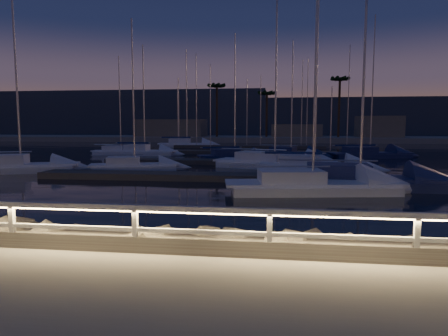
{
  "coord_description": "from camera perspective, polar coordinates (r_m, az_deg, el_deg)",
  "views": [
    {
      "loc": [
        4.13,
        -8.42,
        2.84
      ],
      "look_at": [
        2.48,
        4.0,
        1.48
      ],
      "focal_mm": 32.0,
      "sensor_mm": 36.0,
      "label": 1
    }
  ],
  "objects": [
    {
      "name": "sailboat_b",
      "position": [
        30.81,
        -12.95,
        0.39
      ],
      "size": [
        6.81,
        3.73,
        11.2
      ],
      "rotation": [
        0.0,
        0.0,
        0.3
      ],
      "color": "white",
      "rests_on": "ground"
    },
    {
      "name": "far_shore",
      "position": [
        82.61,
        4.62,
        4.43
      ],
      "size": [
        160.0,
        14.0,
        5.2
      ],
      "color": "gray",
      "rests_on": "ground"
    },
    {
      "name": "floating_docks",
      "position": [
        41.25,
        1.79,
        1.71
      ],
      "size": [
        22.0,
        36.0,
        0.4
      ],
      "color": "#615850",
      "rests_on": "ground"
    },
    {
      "name": "sailboat_a",
      "position": [
        32.43,
        -27.38,
        0.26
      ],
      "size": [
        8.14,
        4.88,
        13.51
      ],
      "rotation": [
        0.0,
        0.0,
        0.36
      ],
      "color": "white",
      "rests_on": "ground"
    },
    {
      "name": "palm_left",
      "position": [
        81.65,
        -1.03,
        11.35
      ],
      "size": [
        3.0,
        3.0,
        11.2
      ],
      "color": "#513926",
      "rests_on": "ground"
    },
    {
      "name": "sailboat_d",
      "position": [
        20.66,
        11.91,
        -2.3
      ],
      "size": [
        9.11,
        4.01,
        14.91
      ],
      "rotation": [
        0.0,
        0.0,
        0.16
      ],
      "color": "white",
      "rests_on": "ground"
    },
    {
      "name": "riprap",
      "position": [
        10.23,
        2.82,
        -10.98
      ],
      "size": [
        35.25,
        2.74,
        1.31
      ],
      "color": "slate",
      "rests_on": "ground"
    },
    {
      "name": "palm_right",
      "position": [
        81.7,
        16.22,
        11.73
      ],
      "size": [
        3.0,
        3.0,
        12.2
      ],
      "color": "#513926",
      "rests_on": "ground"
    },
    {
      "name": "palm_center",
      "position": [
        81.66,
        6.15,
        10.36
      ],
      "size": [
        3.0,
        3.0,
        9.7
      ],
      "color": "#513926",
      "rests_on": "ground"
    },
    {
      "name": "sailboat_f",
      "position": [
        38.71,
        1.27,
        1.73
      ],
      "size": [
        7.29,
        4.64,
        12.11
      ],
      "rotation": [
        0.0,
        0.0,
        0.41
      ],
      "color": "navy",
      "rests_on": "ground"
    },
    {
      "name": "guard_rail",
      "position": [
        9.63,
        -18.63,
        -6.52
      ],
      "size": [
        44.11,
        0.12,
        1.06
      ],
      "color": "silver",
      "rests_on": "ground"
    },
    {
      "name": "sailboat_g",
      "position": [
        30.29,
        12.38,
        0.37
      ],
      "size": [
        8.36,
        3.07,
        13.91
      ],
      "rotation": [
        0.0,
        0.0,
        -0.07
      ],
      "color": "white",
      "rests_on": "ground"
    },
    {
      "name": "sailboat_j",
      "position": [
        47.22,
        -14.69,
        2.32
      ],
      "size": [
        6.67,
        2.43,
        11.14
      ],
      "rotation": [
        0.0,
        0.0,
        0.07
      ],
      "color": "white",
      "rests_on": "ground"
    },
    {
      "name": "distant_hills",
      "position": [
        144.52,
        -2.93,
        6.96
      ],
      "size": [
        230.0,
        37.5,
        18.0
      ],
      "color": "#333D4F",
      "rests_on": "ground"
    },
    {
      "name": "sailboat_k",
      "position": [
        43.45,
        9.3,
        2.12
      ],
      "size": [
        7.42,
        4.55,
        12.23
      ],
      "rotation": [
        0.0,
        0.0,
        -0.38
      ],
      "color": "navy",
      "rests_on": "ground"
    },
    {
      "name": "sailboat_l",
      "position": [
        44.18,
        19.86,
        1.93
      ],
      "size": [
        8.94,
        4.77,
        14.56
      ],
      "rotation": [
        0.0,
        0.0,
        0.28
      ],
      "color": "navy",
      "rests_on": "ground"
    },
    {
      "name": "sailboat_c",
      "position": [
        23.04,
        18.23,
        -1.52
      ],
      "size": [
        9.33,
        3.29,
        15.58
      ],
      "rotation": [
        0.0,
        0.0,
        -0.05
      ],
      "color": "navy",
      "rests_on": "ground"
    },
    {
      "name": "harbor_water",
      "position": [
        40.03,
        1.6,
        0.76
      ],
      "size": [
        400.0,
        440.0,
        0.6
      ],
      "color": "black",
      "rests_on": "ground"
    },
    {
      "name": "ground",
      "position": [
        9.8,
        -18.1,
        -10.97
      ],
      "size": [
        400.0,
        400.0,
        0.0
      ],
      "primitive_type": "plane",
      "color": "gray",
      "rests_on": "ground"
    },
    {
      "name": "sailboat_h",
      "position": [
        31.87,
        6.81,
        0.81
      ],
      "size": [
        10.05,
        5.69,
        16.41
      ],
      "rotation": [
        0.0,
        0.0,
        -0.32
      ],
      "color": "white",
      "rests_on": "ground"
    },
    {
      "name": "sailboat_i",
      "position": [
        45.99,
        -11.47,
        2.36
      ],
      "size": [
        7.26,
        2.4,
        12.29
      ],
      "rotation": [
        0.0,
        0.0,
        -0.03
      ],
      "color": "white",
      "rests_on": "ground"
    },
    {
      "name": "sailboat_n",
      "position": [
        61.33,
        -5.52,
        3.42
      ],
      "size": [
        8.87,
        3.43,
        14.76
      ],
      "rotation": [
        0.0,
        0.0,
        0.1
      ],
      "color": "white",
      "rests_on": "ground"
    }
  ]
}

